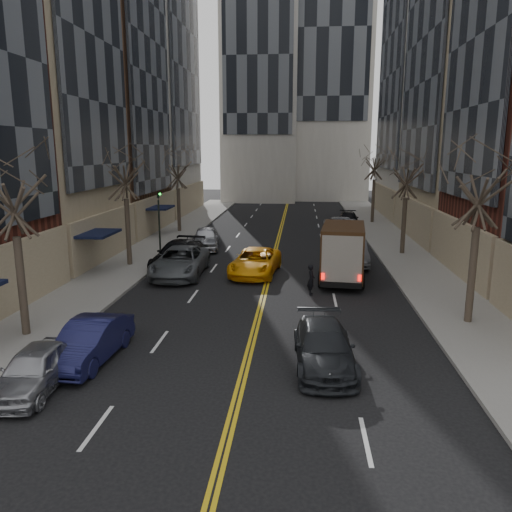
{
  "coord_description": "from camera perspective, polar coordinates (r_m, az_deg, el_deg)",
  "views": [
    {
      "loc": [
        1.75,
        -9.48,
        7.2
      ],
      "look_at": [
        -0.31,
        13.6,
        2.2
      ],
      "focal_mm": 35.0,
      "sensor_mm": 36.0,
      "label": 1
    }
  ],
  "objects": [
    {
      "name": "parked_rt_b",
      "position": [
        41.65,
        9.68,
        3.19
      ],
      "size": [
        2.74,
        5.91,
        1.64
      ],
      "primitive_type": "imported",
      "rotation": [
        0.0,
        0.0,
        -0.0
      ],
      "color": "#ABADB3",
      "rests_on": "ground"
    },
    {
      "name": "ups_truck",
      "position": [
        27.87,
        9.91,
        0.4
      ],
      "size": [
        2.83,
        5.99,
        3.18
      ],
      "rotation": [
        0.0,
        0.0,
        -0.1
      ],
      "color": "black",
      "rests_on": "ground"
    },
    {
      "name": "tree_lf_near",
      "position": [
        20.44,
        -26.26,
        8.25
      ],
      "size": [
        3.2,
        3.2,
        8.41
      ],
      "color": "#382D23",
      "rests_on": "sidewalk_left"
    },
    {
      "name": "parked_lf_e",
      "position": [
        36.56,
        -5.77,
        2.03
      ],
      "size": [
        2.52,
        4.92,
        1.6
      ],
      "primitive_type": "imported",
      "rotation": [
        0.0,
        0.0,
        0.14
      ],
      "color": "#B5B7BD",
      "rests_on": "ground"
    },
    {
      "name": "observer_sedan",
      "position": [
        17.13,
        7.78,
        -10.28
      ],
      "size": [
        2.15,
        4.82,
        1.37
      ],
      "rotation": [
        0.0,
        0.0,
        0.05
      ],
      "color": "black",
      "rests_on": "ground"
    },
    {
      "name": "taxi",
      "position": [
        29.04,
        -0.08,
        -0.67
      ],
      "size": [
        2.99,
        5.55,
        1.48
      ],
      "primitive_type": "imported",
      "rotation": [
        0.0,
        0.0,
        -0.1
      ],
      "color": "#F2A00A",
      "rests_on": "ground"
    },
    {
      "name": "streetwall_right",
      "position": [
        44.87,
        25.92,
        21.16
      ],
      "size": [
        12.26,
        49.0,
        34.0
      ],
      "color": "#4C301E",
      "rests_on": "ground"
    },
    {
      "name": "tree_lf_mid",
      "position": [
        31.32,
        -14.84,
        10.68
      ],
      "size": [
        3.2,
        3.2,
        8.91
      ],
      "color": "#382D23",
      "rests_on": "sidewalk_left"
    },
    {
      "name": "parked_lf_c",
      "position": [
        29.03,
        -8.67,
        -0.67
      ],
      "size": [
        2.84,
        5.92,
        1.63
      ],
      "primitive_type": "imported",
      "rotation": [
        0.0,
        0.0,
        0.02
      ],
      "color": "#515559",
      "rests_on": "ground"
    },
    {
      "name": "parked_lf_b",
      "position": [
        18.31,
        -18.47,
        -9.23
      ],
      "size": [
        1.78,
        4.42,
        1.43
      ],
      "primitive_type": "imported",
      "rotation": [
        0.0,
        0.0,
        -0.06
      ],
      "color": "#121339",
      "rests_on": "ground"
    },
    {
      "name": "traffic_signal",
      "position": [
        33.07,
        -11.02,
        4.34
      ],
      "size": [
        0.29,
        0.26,
        4.7
      ],
      "color": "black",
      "rests_on": "sidewalk_left"
    },
    {
      "name": "sidewalk_left",
      "position": [
        38.69,
        -11.11,
        1.33
      ],
      "size": [
        4.0,
        66.0,
        0.15
      ],
      "primitive_type": "cube",
      "color": "slate",
      "rests_on": "ground"
    },
    {
      "name": "parked_lf_a",
      "position": [
        16.86,
        -23.96,
        -11.71
      ],
      "size": [
        1.78,
        4.01,
        1.34
      ],
      "primitive_type": "imported",
      "rotation": [
        0.0,
        0.0,
        0.05
      ],
      "color": "#9C9EA3",
      "rests_on": "ground"
    },
    {
      "name": "parked_rt_c",
      "position": [
        48.13,
        10.52,
        4.16
      ],
      "size": [
        2.11,
        4.64,
        1.32
      ],
      "primitive_type": "imported",
      "rotation": [
        0.0,
        0.0,
        -0.06
      ],
      "color": "black",
      "rests_on": "ground"
    },
    {
      "name": "tree_lf_far",
      "position": [
        43.79,
        -8.98,
        10.49
      ],
      "size": [
        3.2,
        3.2,
        8.12
      ],
      "color": "#382D23",
      "rests_on": "sidewalk_left"
    },
    {
      "name": "pedestrian",
      "position": [
        25.14,
        6.32,
        -2.71
      ],
      "size": [
        0.41,
        0.59,
        1.55
      ],
      "primitive_type": "imported",
      "rotation": [
        0.0,
        0.0,
        1.65
      ],
      "color": "black",
      "rests_on": "ground"
    },
    {
      "name": "parked_rt_a",
      "position": [
        32.11,
        10.99,
        0.42
      ],
      "size": [
        1.66,
        4.73,
        1.56
      ],
      "primitive_type": "imported",
      "rotation": [
        0.0,
        0.0,
        0.0
      ],
      "color": "#53555B",
      "rests_on": "ground"
    },
    {
      "name": "sidewalk_right",
      "position": [
        37.87,
        16.06,
        0.85
      ],
      "size": [
        4.0,
        66.0,
        0.15
      ],
      "primitive_type": "cube",
      "color": "slate",
      "rests_on": "ground"
    },
    {
      "name": "tree_rt_near",
      "position": [
        21.67,
        24.42,
        9.14
      ],
      "size": [
        3.2,
        3.2,
        8.71
      ],
      "color": "#382D23",
      "rests_on": "sidewalk_right"
    },
    {
      "name": "tree_rt_far",
      "position": [
        49.98,
        13.49,
        11.32
      ],
      "size": [
        3.2,
        3.2,
        9.11
      ],
      "color": "#382D23",
      "rests_on": "sidewalk_right"
    },
    {
      "name": "streetwall_left",
      "position": [
        45.01,
        -20.18,
        22.18
      ],
      "size": [
        14.0,
        49.5,
        36.0
      ],
      "color": "#562319",
      "rests_on": "ground"
    },
    {
      "name": "ground",
      "position": [
        12.03,
        -4.72,
        -24.61
      ],
      "size": [
        160.0,
        160.0,
        0.0
      ],
      "primitive_type": "plane",
      "color": "black",
      "rests_on": "ground"
    },
    {
      "name": "parked_lf_d",
      "position": [
        31.08,
        -8.9,
        0.15
      ],
      "size": [
        2.83,
        5.74,
        1.6
      ],
      "primitive_type": "imported",
      "rotation": [
        0.0,
        0.0,
        -0.11
      ],
      "color": "black",
      "rests_on": "ground"
    },
    {
      "name": "tree_rt_mid",
      "position": [
        35.21,
        16.92,
        9.98
      ],
      "size": [
        3.2,
        3.2,
        8.32
      ],
      "color": "#382D23",
      "rests_on": "sidewalk_right"
    }
  ]
}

